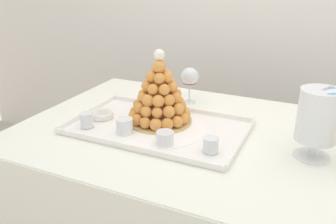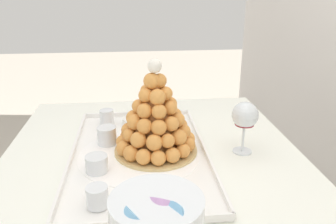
# 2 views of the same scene
# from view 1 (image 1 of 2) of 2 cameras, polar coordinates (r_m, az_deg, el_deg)

# --- Properties ---
(buffet_table) EXTENTS (1.54, 0.94, 0.76)m
(buffet_table) POSITION_cam_1_polar(r_m,az_deg,el_deg) (1.39, 7.91, -7.57)
(buffet_table) COLOR brown
(buffet_table) RESTS_ON ground_plane
(serving_tray) EXTENTS (0.66, 0.41, 0.02)m
(serving_tray) POSITION_cam_1_polar(r_m,az_deg,el_deg) (1.38, -1.62, -2.50)
(serving_tray) COLOR white
(serving_tray) RESTS_ON buffet_table
(croquembouche) EXTENTS (0.26, 0.26, 0.29)m
(croquembouche) POSITION_cam_1_polar(r_m,az_deg,el_deg) (1.39, -1.36, 2.63)
(croquembouche) COLOR tan
(croquembouche) RESTS_ON serving_tray
(dessert_cup_left) EXTENTS (0.05, 0.05, 0.06)m
(dessert_cup_left) POSITION_cam_1_polar(r_m,az_deg,el_deg) (1.41, -12.87, -1.31)
(dessert_cup_left) COLOR silver
(dessert_cup_left) RESTS_ON serving_tray
(dessert_cup_mid_left) EXTENTS (0.06, 0.06, 0.06)m
(dessert_cup_mid_left) POSITION_cam_1_polar(r_m,az_deg,el_deg) (1.33, -6.96, -2.33)
(dessert_cup_mid_left) COLOR silver
(dessert_cup_mid_left) RESTS_ON serving_tray
(dessert_cup_centre) EXTENTS (0.06, 0.06, 0.05)m
(dessert_cup_centre) POSITION_cam_1_polar(r_m,az_deg,el_deg) (1.24, -0.49, -4.26)
(dessert_cup_centre) COLOR silver
(dessert_cup_centre) RESTS_ON serving_tray
(dessert_cup_mid_right) EXTENTS (0.05, 0.05, 0.05)m
(dessert_cup_mid_right) POSITION_cam_1_polar(r_m,az_deg,el_deg) (1.20, 6.86, -5.29)
(dessert_cup_mid_right) COLOR silver
(dessert_cup_mid_right) RESTS_ON serving_tray
(creme_brulee_ramekin) EXTENTS (0.09, 0.09, 0.02)m
(creme_brulee_ramekin) POSITION_cam_1_polar(r_m,az_deg,el_deg) (1.49, -10.48, -0.40)
(creme_brulee_ramekin) COLOR white
(creme_brulee_ramekin) RESTS_ON serving_tray
(macaron_goblet) EXTENTS (0.13, 0.13, 0.25)m
(macaron_goblet) POSITION_cam_1_polar(r_m,az_deg,el_deg) (1.22, 22.89, -0.65)
(macaron_goblet) COLOR white
(macaron_goblet) RESTS_ON buffet_table
(wine_glass) EXTENTS (0.08, 0.08, 0.17)m
(wine_glass) POSITION_cam_1_polar(r_m,az_deg,el_deg) (1.62, 3.49, 5.50)
(wine_glass) COLOR silver
(wine_glass) RESTS_ON buffet_table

